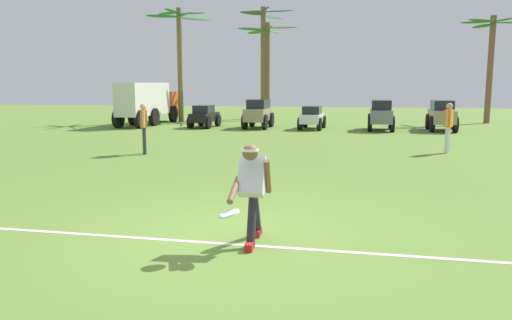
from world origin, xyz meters
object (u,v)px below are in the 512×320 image
parked_car_slot_b (258,113)px  palm_tree_far_right (490,57)px  box_truck (148,101)px  parked_car_slot_e (442,115)px  palm_tree_far_left (180,50)px  teammate_near_sideline (448,123)px  teammate_midfield (144,124)px  parked_car_slot_d (381,114)px  palm_tree_right_of_centre (267,62)px  frisbee_in_flight (229,214)px  parked_car_slot_a (204,116)px  frisbee_thrower (252,188)px  parked_car_slot_c (312,117)px  palm_tree_left_of_centre (264,53)px

parked_car_slot_b → palm_tree_far_right: (11.80, 5.23, 2.83)m
box_truck → parked_car_slot_e: bearing=-3.7°
parked_car_slot_b → palm_tree_far_left: 6.76m
teammate_near_sideline → teammate_midfield: bearing=-168.6°
parked_car_slot_d → palm_tree_right_of_centre: bearing=137.2°
teammate_midfield → palm_tree_far_left: palm_tree_far_left is taller
parked_car_slot_b → box_truck: (-6.08, 1.02, 0.49)m
parked_car_slot_d → frisbee_in_flight: bearing=-99.5°
parked_car_slot_a → palm_tree_far_right: bearing=20.1°
parked_car_slot_a → palm_tree_right_of_centre: palm_tree_right_of_centre is taller
teammate_midfield → palm_tree_right_of_centre: palm_tree_right_of_centre is taller
teammate_near_sideline → parked_car_slot_e: bearing=81.3°
frisbee_thrower → parked_car_slot_b: (-2.97, 17.60, -0.04)m
frisbee_thrower → box_truck: 20.71m
box_truck → parked_car_slot_b: bearing=-9.5°
frisbee_thrower → parked_car_slot_a: (-5.68, 17.53, -0.22)m
frisbee_thrower → palm_tree_far_left: (-7.97, 20.80, 3.20)m
teammate_near_sideline → palm_tree_far_left: (-12.33, 10.89, 3.05)m
frisbee_in_flight → teammate_near_sideline: (4.56, 10.45, 0.37)m
teammate_near_sideline → parked_car_slot_b: (-7.34, 7.69, -0.20)m
frisbee_in_flight → teammate_midfield: teammate_midfield is taller
parked_car_slot_c → palm_tree_far_right: bearing=30.2°
box_truck → palm_tree_right_of_centre: bearing=39.4°
frisbee_in_flight → palm_tree_far_left: (-7.78, 21.34, 3.42)m
palm_tree_right_of_centre → parked_car_slot_b: bearing=-85.4°
palm_tree_far_left → palm_tree_far_right: size_ratio=1.09×
frisbee_in_flight → parked_car_slot_c: size_ratio=0.15×
parked_car_slot_a → parked_car_slot_b: size_ratio=0.94×
parked_car_slot_c → palm_tree_far_left: palm_tree_far_left is taller
parked_car_slot_b → parked_car_slot_c: (2.62, -0.10, -0.18)m
frisbee_thrower → frisbee_in_flight: frisbee_thrower is taller
parked_car_slot_a → palm_tree_far_left: (-2.29, 3.27, 3.42)m
teammate_near_sideline → parked_car_slot_a: size_ratio=0.69×
frisbee_thrower → box_truck: box_truck is taller
parked_car_slot_a → palm_tree_left_of_centre: bearing=74.7°
teammate_midfield → palm_tree_left_of_centre: palm_tree_left_of_centre is taller
parked_car_slot_d → palm_tree_right_of_centre: size_ratio=0.42×
frisbee_in_flight → palm_tree_right_of_centre: palm_tree_right_of_centre is taller
teammate_midfield → parked_car_slot_d: size_ratio=0.65×
parked_car_slot_a → palm_tree_far_right: size_ratio=0.39×
frisbee_thrower → frisbee_in_flight: (-0.19, -0.54, -0.22)m
palm_tree_left_of_centre → parked_car_slot_c: bearing=-63.0°
palm_tree_right_of_centre → box_truck: bearing=-140.6°
box_truck → palm_tree_left_of_centre: (5.23, 5.69, 2.76)m
parked_car_slot_b → box_truck: box_truck is taller
teammate_near_sideline → parked_car_slot_a: (-10.04, 7.61, -0.38)m
parked_car_slot_b → box_truck: size_ratio=0.40×
teammate_midfield → parked_car_slot_a: (-0.80, 9.48, -0.38)m
teammate_near_sideline → parked_car_slot_b: teammate_near_sideline is taller
parked_car_slot_b → parked_car_slot_e: bearing=0.5°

